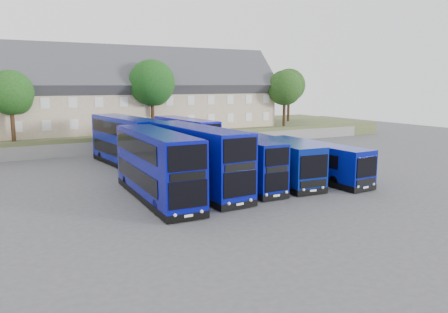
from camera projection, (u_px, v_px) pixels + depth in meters
ground at (243, 194)px, 32.59m from camera, size 120.00×120.00×0.00m
retaining_wall at (142, 145)px, 53.28m from camera, size 70.00×0.40×1.50m
earth_bank at (120, 135)px, 61.91m from camera, size 80.00×20.00×2.00m
terrace_row at (103, 96)px, 56.11m from camera, size 48.00×10.40×11.20m
dd_front_left at (156, 166)px, 30.94m from camera, size 3.20×12.21×4.82m
dd_front_mid at (196, 160)px, 33.35m from camera, size 3.40×12.51×4.93m
dd_front_right at (242, 163)px, 34.68m from camera, size 2.41×9.93×3.93m
dd_rear_left at (126, 142)px, 43.48m from camera, size 4.07×12.48×4.88m
dd_rear_right at (186, 139)px, 48.25m from camera, size 3.41×11.14×4.36m
coach_east_a at (269, 159)px, 37.64m from camera, size 3.64×13.06×3.53m
coach_east_b at (314, 161)px, 37.77m from camera, size 2.90×11.64×3.16m
tree_west at (12, 94)px, 46.68m from camera, size 4.80×4.80×7.65m
tree_mid at (153, 85)px, 54.47m from camera, size 5.76×5.76×9.18m
tree_east at (285, 89)px, 63.56m from camera, size 5.12×5.12×8.16m
tree_far at (289, 87)px, 72.40m from camera, size 5.44×5.44×8.67m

